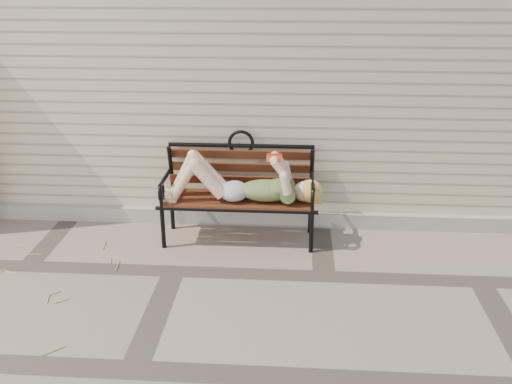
{
  "coord_description": "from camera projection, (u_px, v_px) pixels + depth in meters",
  "views": [
    {
      "loc": [
        0.97,
        -4.11,
        2.37
      ],
      "look_at": [
        0.66,
        0.38,
        0.58
      ],
      "focal_mm": 40.0,
      "sensor_mm": 36.0,
      "label": 1
    }
  ],
  "objects": [
    {
      "name": "foundation_strip",
      "position": [
        193.0,
        216.0,
        5.61
      ],
      "size": [
        8.0,
        0.1,
        0.15
      ],
      "primitive_type": "cube",
      "color": "#A5A095",
      "rests_on": "ground"
    },
    {
      "name": "garden_bench",
      "position": [
        239.0,
        181.0,
        5.18
      ],
      "size": [
        1.5,
        0.6,
        0.97
      ],
      "color": "black",
      "rests_on": "ground"
    },
    {
      "name": "ground",
      "position": [
        174.0,
        271.0,
        4.74
      ],
      "size": [
        80.0,
        80.0,
        0.0
      ],
      "primitive_type": "plane",
      "color": "gray",
      "rests_on": "ground"
    },
    {
      "name": "house_wall",
      "position": [
        217.0,
        42.0,
        6.97
      ],
      "size": [
        8.0,
        4.0,
        3.0
      ],
      "primitive_type": "cube",
      "color": "beige",
      "rests_on": "ground"
    },
    {
      "name": "reading_woman",
      "position": [
        239.0,
        183.0,
        5.05
      ],
      "size": [
        1.41,
        0.32,
        0.44
      ],
      "color": "#0A3B4A",
      "rests_on": "ground"
    }
  ]
}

